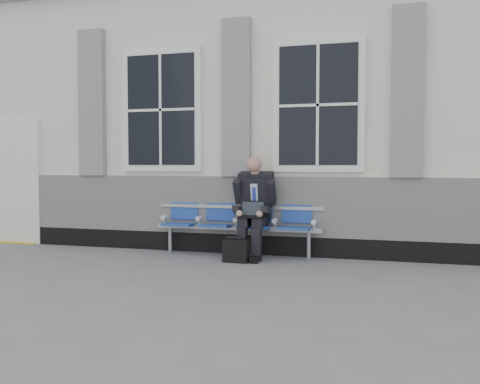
% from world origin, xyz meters
% --- Properties ---
extents(ground, '(70.00, 70.00, 0.00)m').
position_xyz_m(ground, '(0.00, 0.00, 0.00)').
color(ground, slate).
rests_on(ground, ground).
extents(station_building, '(14.40, 4.40, 4.49)m').
position_xyz_m(station_building, '(-0.02, 3.47, 2.22)').
color(station_building, white).
rests_on(station_building, ground).
extents(bench, '(2.60, 0.47, 0.91)m').
position_xyz_m(bench, '(-0.85, 1.32, 0.55)').
color(bench, '#9EA0A3').
rests_on(bench, ground).
extents(businessman, '(0.62, 0.83, 1.50)m').
position_xyz_m(businessman, '(-0.55, 1.18, 0.80)').
color(businessman, black).
rests_on(businessman, ground).
extents(briefcase, '(0.37, 0.17, 0.37)m').
position_xyz_m(briefcase, '(-0.70, 0.73, 0.17)').
color(briefcase, black).
rests_on(briefcase, ground).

